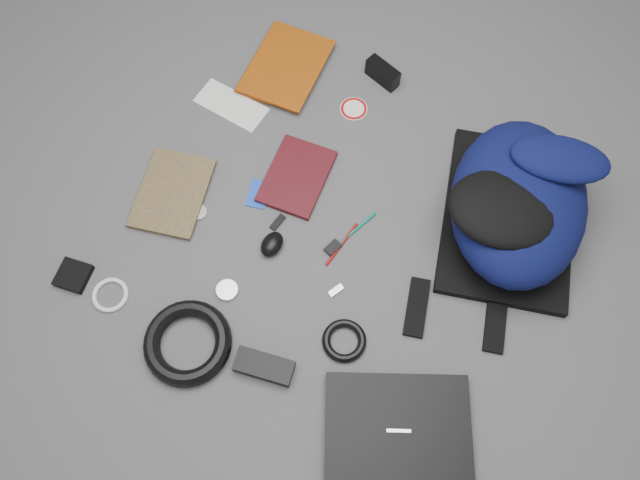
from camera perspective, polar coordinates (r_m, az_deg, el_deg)
The scene contains 23 objects.
ground at distance 1.59m, azimuth 0.00°, elevation -0.28°, with size 4.00×4.00×0.00m, color #4F4F51.
backpack at distance 1.59m, azimuth 17.67°, elevation 3.33°, with size 0.35×0.51×0.21m, color #080B33, non-canonical shape.
laptop at distance 1.47m, azimuth 7.13°, elevation -16.98°, with size 0.32×0.25×0.03m, color black.
textbook_red at distance 1.88m, azimuth -6.02°, elevation 16.40°, with size 0.20×0.27×0.03m, color #8C3908.
comic_book at distance 1.71m, azimuth -16.03°, elevation 4.72°, with size 0.17×0.24×0.02m, color #C09C0D.
envelope at distance 1.80m, azimuth -8.12°, elevation 12.11°, with size 0.20×0.09×0.00m, color white.
dvd_case at distance 1.66m, azimuth -2.15°, elevation 5.82°, with size 0.15×0.21×0.02m, color #3A0B0F.
compact_camera at distance 1.83m, azimuth 5.75°, elevation 14.95°, with size 0.10×0.04×0.06m, color black.
sticker_disc at distance 1.78m, azimuth 3.10°, elevation 11.88°, with size 0.08×0.08×0.00m, color white.
pen_teal at distance 1.60m, azimuth 3.37°, elevation 1.03°, with size 0.01×0.01×0.13m, color #0C6E5F.
pen_red at distance 1.58m, azimuth 2.00°, elevation -0.39°, with size 0.01×0.01×0.14m, color maroon.
id_badge at distance 1.65m, azimuth -5.63°, elevation 4.22°, with size 0.05×0.08×0.00m, color blue.
usb_black at distance 1.61m, azimuth -3.89°, elevation 1.63°, with size 0.02×0.05×0.01m, color black.
usb_silver at distance 1.54m, azimuth 1.46°, elevation -4.65°, with size 0.02×0.04×0.01m, color #B0B0B2.
key_fob at distance 1.57m, azimuth 1.19°, elevation -0.70°, with size 0.03×0.04×0.01m, color black.
mouse at distance 1.57m, azimuth -4.42°, elevation -0.38°, with size 0.05×0.07×0.04m, color black.
headphone_left at distance 1.65m, azimuth -11.00°, elevation 2.48°, with size 0.04×0.04×0.01m, color silver.
headphone_right at distance 1.55m, azimuth -8.48°, elevation -4.57°, with size 0.05×0.05×0.01m, color silver.
cable_coil at distance 1.50m, azimuth 2.23°, elevation -9.18°, with size 0.11×0.11×0.02m, color black.
power_brick at distance 1.48m, azimuth -5.13°, elevation -11.44°, with size 0.14×0.06×0.03m, color black.
power_cord_coil at distance 1.52m, azimuth -12.01°, elevation -9.17°, with size 0.21×0.21×0.04m, color black.
pouch at distance 1.66m, azimuth -21.63°, elevation -3.04°, with size 0.08×0.08×0.02m, color black.
white_cable_coil at distance 1.62m, azimuth -18.64°, elevation -4.78°, with size 0.09×0.09×0.01m, color white.
Camera 1 is at (0.31, -0.52, 1.46)m, focal length 35.00 mm.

